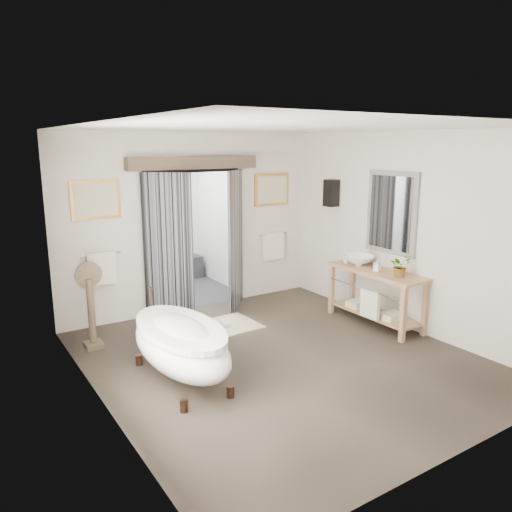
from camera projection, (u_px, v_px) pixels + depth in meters
name	position (u px, v px, depth m)	size (l,w,h in m)	color
ground_plane	(281.00, 359.00, 6.42)	(5.00, 5.00, 0.00)	#463D30
room_shell	(287.00, 217.00, 5.90)	(4.52, 5.02, 2.91)	beige
shower_room	(159.00, 241.00, 9.49)	(2.22, 2.01, 2.51)	#2B2B2C
back_wall_dressing	(198.00, 217.00, 7.97)	(3.82, 0.70, 2.52)	black
clawfoot_tub	(180.00, 344.00, 5.76)	(0.84, 1.89, 0.92)	#362118
vanity	(375.00, 292.00, 7.57)	(0.57, 1.60, 0.85)	tan
pedestal_mirror	(91.00, 312.00, 6.66)	(0.36, 0.23, 1.21)	brown
rug	(219.00, 327.00, 7.51)	(1.20, 0.80, 0.01)	beige
slippers	(218.00, 324.00, 7.55)	(0.38, 0.27, 0.05)	silver
basin	(359.00, 261.00, 7.76)	(0.48, 0.48, 0.16)	white
plant	(400.00, 266.00, 7.11)	(0.29, 0.25, 0.32)	gray
soap_bottle_a	(377.00, 265.00, 7.44)	(0.08, 0.09, 0.19)	gray
soap_bottle_b	(347.00, 259.00, 7.92)	(0.12, 0.12, 0.16)	gray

